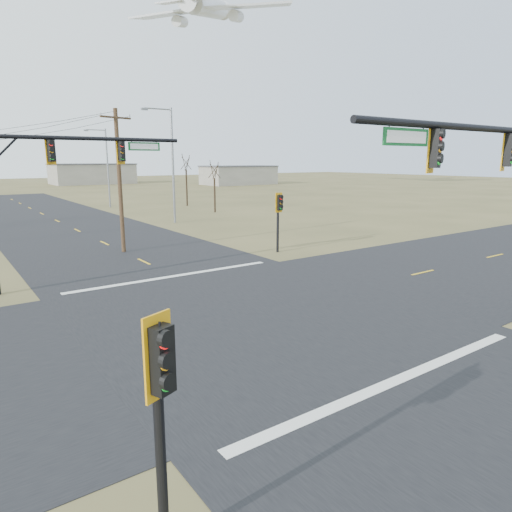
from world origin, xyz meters
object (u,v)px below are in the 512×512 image
(mast_arm_near, at_px, (512,180))
(bare_tree_c, at_px, (214,169))
(pedestal_signal_ne, at_px, (279,208))
(mast_arm_far, at_px, (48,173))
(bare_tree_d, at_px, (186,162))
(utility_pole_near, at_px, (120,180))
(pedestal_signal_sw, at_px, (161,384))
(streetlight_a, at_px, (170,160))
(streetlight_b, at_px, (106,164))

(mast_arm_near, bearing_deg, bare_tree_c, 56.66)
(pedestal_signal_ne, bearing_deg, mast_arm_far, -177.39)
(mast_arm_far, relative_size, pedestal_signal_ne, 2.37)
(mast_arm_near, xyz_separation_m, bare_tree_d, (13.14, 50.12, 0.32))
(mast_arm_near, xyz_separation_m, mast_arm_far, (-11.18, 16.78, 0.02))
(bare_tree_c, bearing_deg, mast_arm_far, -134.12)
(mast_arm_near, distance_m, utility_pole_near, 24.00)
(utility_pole_near, relative_size, bare_tree_d, 1.29)
(mast_arm_far, distance_m, pedestal_signal_sw, 18.84)
(streetlight_a, bearing_deg, mast_arm_far, -135.49)
(pedestal_signal_ne, relative_size, bare_tree_d, 0.56)
(streetlight_a, bearing_deg, utility_pole_near, -134.42)
(bare_tree_c, bearing_deg, streetlight_b, 123.36)
(pedestal_signal_sw, height_order, streetlight_a, streetlight_a)
(pedestal_signal_sw, height_order, bare_tree_c, bare_tree_c)
(pedestal_signal_sw, distance_m, streetlight_a, 40.83)
(streetlight_a, xyz_separation_m, bare_tree_d, (9.28, 15.05, -0.33))
(streetlight_b, distance_m, bare_tree_c, 16.08)
(pedestal_signal_ne, bearing_deg, mast_arm_near, -99.44)
(mast_arm_near, bearing_deg, pedestal_signal_ne, 61.97)
(pedestal_signal_sw, xyz_separation_m, utility_pole_near, (8.13, 25.09, 1.94))
(mast_arm_near, bearing_deg, streetlight_b, 69.72)
(streetlight_a, bearing_deg, mast_arm_near, -102.35)
(mast_arm_near, height_order, bare_tree_d, mast_arm_near)
(pedestal_signal_ne, distance_m, streetlight_a, 18.44)
(pedestal_signal_sw, distance_m, bare_tree_d, 58.38)
(streetlight_b, bearing_deg, bare_tree_c, -39.18)
(streetlight_a, height_order, bare_tree_c, streetlight_a)
(pedestal_signal_ne, distance_m, bare_tree_c, 25.75)
(mast_arm_far, xyz_separation_m, bare_tree_d, (24.32, 33.35, 0.31))
(pedestal_signal_sw, bearing_deg, utility_pole_near, 50.64)
(streetlight_a, relative_size, streetlight_b, 1.10)
(utility_pole_near, bearing_deg, mast_arm_near, -76.99)
(mast_arm_near, height_order, streetlight_a, streetlight_a)
(mast_arm_near, bearing_deg, bare_tree_d, 58.69)
(bare_tree_c, xyz_separation_m, bare_tree_d, (0.83, 9.12, 0.85))
(mast_arm_far, height_order, bare_tree_d, mast_arm_far)
(bare_tree_c, relative_size, bare_tree_d, 0.88)
(mast_arm_near, relative_size, pedestal_signal_sw, 2.72)
(mast_arm_far, height_order, utility_pole_near, utility_pole_near)
(pedestal_signal_ne, height_order, pedestal_signal_sw, pedestal_signal_sw)
(mast_arm_far, distance_m, streetlight_a, 23.69)
(streetlight_b, height_order, bare_tree_d, streetlight_b)
(utility_pole_near, distance_m, bare_tree_c, 25.00)
(mast_arm_far, bearing_deg, pedestal_signal_sw, -121.63)
(mast_arm_far, xyz_separation_m, pedestal_signal_ne, (14.60, 0.16, -2.66))
(streetlight_a, relative_size, bare_tree_c, 1.71)
(pedestal_signal_ne, xyz_separation_m, bare_tree_c, (8.90, 24.07, 2.12))
(mast_arm_near, height_order, pedestal_signal_sw, mast_arm_near)
(mast_arm_far, relative_size, bare_tree_c, 1.50)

